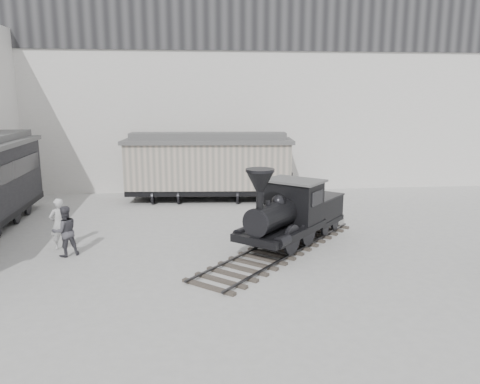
{
  "coord_description": "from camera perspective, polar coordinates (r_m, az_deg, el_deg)",
  "views": [
    {
      "loc": [
        -1.55,
        -13.25,
        5.5
      ],
      "look_at": [
        0.17,
        3.7,
        2.0
      ],
      "focal_mm": 35.0,
      "sensor_mm": 36.0,
      "label": 1
    }
  ],
  "objects": [
    {
      "name": "visitor_a",
      "position": [
        18.28,
        -21.22,
        -3.63
      ],
      "size": [
        0.82,
        0.79,
        1.89
      ],
      "primitive_type": "imported",
      "rotation": [
        0.0,
        0.0,
        3.83
      ],
      "color": "silver",
      "rests_on": "ground"
    },
    {
      "name": "boxcar",
      "position": [
        24.99,
        -3.85,
        3.3
      ],
      "size": [
        9.04,
        3.47,
        3.63
      ],
      "rotation": [
        0.0,
        0.0,
        -0.08
      ],
      "color": "black",
      "rests_on": "ground"
    },
    {
      "name": "north_wall",
      "position": [
        28.28,
        -2.73,
        11.7
      ],
      "size": [
        34.0,
        2.51,
        11.0
      ],
      "color": "silver",
      "rests_on": "ground"
    },
    {
      "name": "visitor_b",
      "position": [
        17.4,
        -20.55,
        -4.5
      ],
      "size": [
        1.09,
        1.02,
        1.79
      ],
      "primitive_type": "imported",
      "rotation": [
        0.0,
        0.0,
        3.66
      ],
      "color": "#44434A",
      "rests_on": "ground"
    },
    {
      "name": "locomotive",
      "position": [
        17.4,
        6.08,
        -2.97
      ],
      "size": [
        7.16,
        7.88,
        3.09
      ],
      "rotation": [
        0.0,
        0.0,
        -0.71
      ],
      "color": "#3E352F",
      "rests_on": "ground"
    },
    {
      "name": "ground",
      "position": [
        14.43,
        0.82,
        -10.8
      ],
      "size": [
        90.0,
        90.0,
        0.0
      ],
      "primitive_type": "plane",
      "color": "#9E9E9B"
    }
  ]
}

